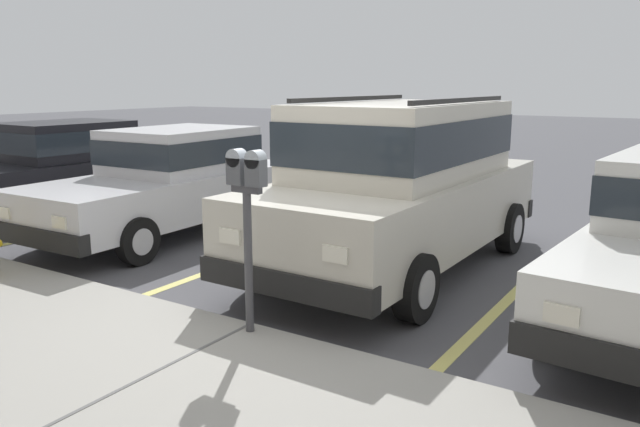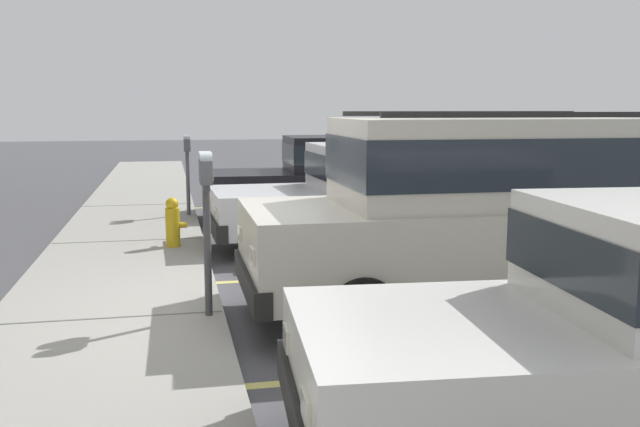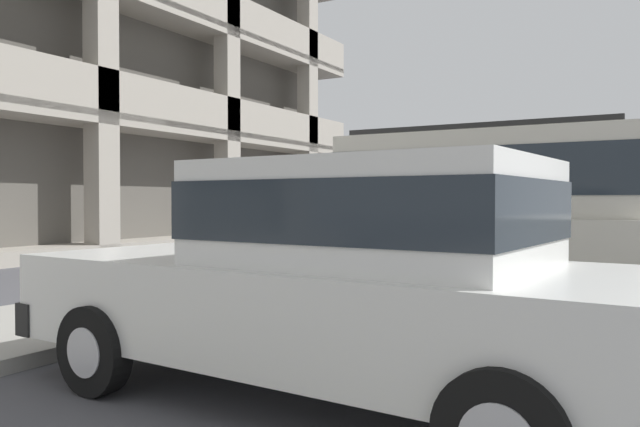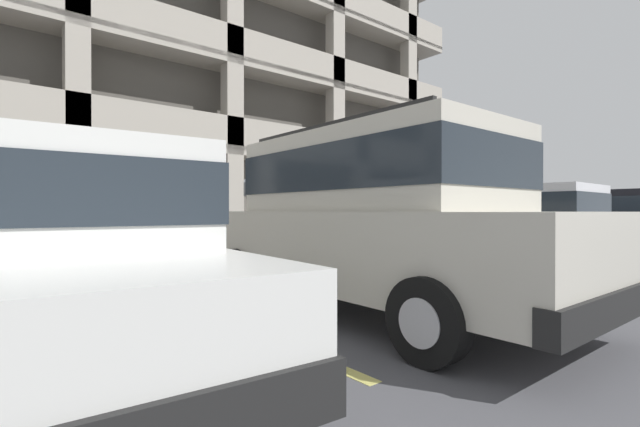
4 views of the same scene
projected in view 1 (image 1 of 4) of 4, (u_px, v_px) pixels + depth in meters
name	position (u px, v px, depth m)	size (l,w,h in m)	color
ground_plane	(267.00, 334.00, 5.69)	(80.00, 80.00, 0.10)	#4C4C51
sidewalk	(159.00, 378.00, 4.60)	(40.00, 2.20, 0.12)	#9E9B93
parking_stall_lines	(231.00, 264.00, 7.70)	(13.17, 4.80, 0.01)	#DBD16B
silver_suv	(401.00, 179.00, 7.32)	(2.05, 4.80, 2.03)	beige
dark_hatchback	(172.00, 178.00, 9.17)	(1.93, 4.52, 1.54)	silver
blue_coupe	(57.00, 164.00, 10.73)	(1.91, 4.52, 1.54)	black
parking_meter_near	(247.00, 198.00, 5.08)	(0.35, 0.12, 1.55)	#47474C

